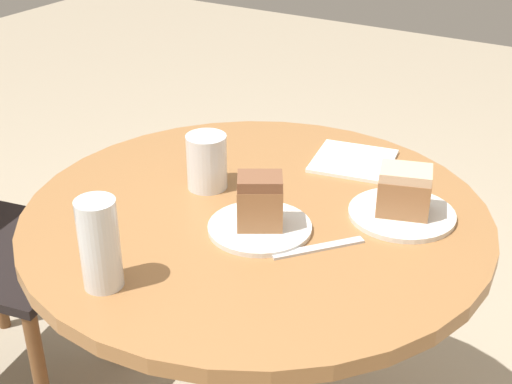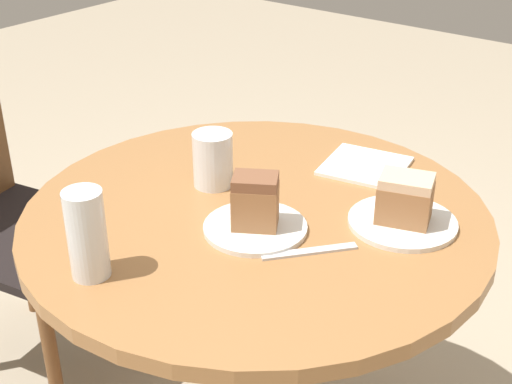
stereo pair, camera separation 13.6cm
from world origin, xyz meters
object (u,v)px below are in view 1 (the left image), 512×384
(plate_near, at_px, (260,227))
(glass_water, at_px, (100,248))
(glass_lemonade, at_px, (207,164))
(plate_far, at_px, (402,214))
(cake_slice_near, at_px, (260,201))
(cake_slice_far, at_px, (404,191))

(plate_near, xyz_separation_m, glass_water, (-0.28, 0.13, 0.07))
(glass_lemonade, bearing_deg, plate_far, -76.81)
(plate_near, height_order, glass_lemonade, glass_lemonade)
(plate_near, bearing_deg, cake_slice_near, -153.43)
(plate_near, relative_size, glass_lemonade, 1.69)
(plate_far, xyz_separation_m, glass_lemonade, (-0.09, 0.39, 0.05))
(cake_slice_near, bearing_deg, cake_slice_far, -48.34)
(plate_near, distance_m, glass_water, 0.32)
(plate_near, height_order, glass_water, glass_water)
(glass_lemonade, relative_size, glass_water, 0.73)
(plate_near, bearing_deg, plate_far, -48.34)
(plate_near, distance_m, cake_slice_far, 0.28)
(plate_near, relative_size, glass_water, 1.23)
(cake_slice_far, distance_m, glass_water, 0.57)
(plate_far, xyz_separation_m, cake_slice_near, (-0.18, 0.21, 0.06))
(cake_slice_near, height_order, glass_lemonade, glass_lemonade)
(plate_far, xyz_separation_m, glass_water, (-0.46, 0.33, 0.07))
(plate_far, relative_size, glass_water, 1.30)
(cake_slice_near, xyz_separation_m, glass_lemonade, (0.09, 0.18, -0.01))
(cake_slice_near, bearing_deg, plate_near, 26.57)
(plate_far, distance_m, glass_water, 0.58)
(plate_far, bearing_deg, glass_water, 144.18)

